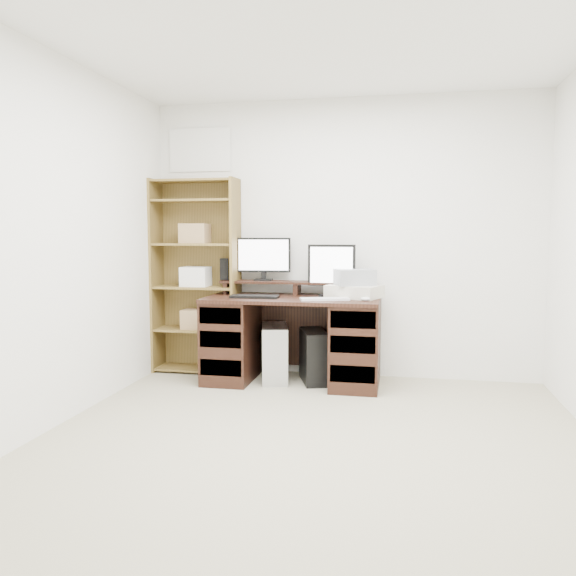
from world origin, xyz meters
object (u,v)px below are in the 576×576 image
(printer, at_px, (354,291))
(tower_silver, at_px, (275,353))
(tower_black, at_px, (314,356))
(desk, at_px, (293,338))
(monitor_wide, at_px, (264,257))
(monitor_small, at_px, (332,268))
(bookshelf, at_px, (197,274))

(printer, height_order, tower_silver, printer)
(tower_silver, distance_m, tower_black, 0.35)
(desk, relative_size, tower_silver, 3.05)
(monitor_wide, bearing_deg, tower_silver, -60.10)
(monitor_small, relative_size, tower_black, 0.92)
(desk, height_order, printer, printer)
(tower_black, bearing_deg, bookshelf, 153.45)
(desk, height_order, tower_silver, desk)
(desk, height_order, monitor_wide, monitor_wide)
(monitor_small, bearing_deg, printer, -14.52)
(printer, bearing_deg, monitor_small, -175.77)
(tower_black, bearing_deg, desk, 176.06)
(monitor_wide, height_order, monitor_small, monitor_wide)
(desk, distance_m, tower_silver, 0.22)
(monitor_wide, height_order, printer, monitor_wide)
(monitor_wide, relative_size, printer, 1.15)
(monitor_wide, distance_m, tower_silver, 0.88)
(monitor_small, bearing_deg, tower_black, -148.50)
(monitor_small, distance_m, tower_black, 0.79)
(monitor_wide, relative_size, monitor_small, 1.09)
(monitor_small, xyz_separation_m, bookshelf, (-1.28, 0.09, -0.08))
(tower_silver, bearing_deg, monitor_wide, 111.49)
(desk, xyz_separation_m, printer, (0.53, 0.07, 0.41))
(desk, xyz_separation_m, tower_black, (0.18, 0.05, -0.16))
(tower_silver, bearing_deg, bookshelf, 153.37)
(monitor_small, relative_size, bookshelf, 0.25)
(monitor_small, distance_m, printer, 0.29)
(printer, height_order, tower_black, printer)
(desk, height_order, tower_black, desk)
(monitor_wide, xyz_separation_m, tower_black, (0.50, -0.20, -0.86))
(tower_black, distance_m, bookshelf, 1.34)
(monitor_small, distance_m, tower_silver, 0.90)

